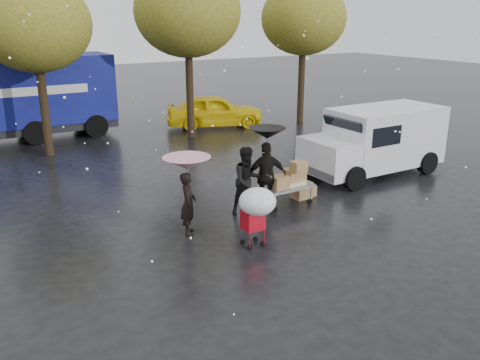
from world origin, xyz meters
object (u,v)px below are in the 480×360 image
vendor_cart (289,180)px  white_van (376,140)px  person_pink (188,203)px  person_black (267,176)px  blue_truck (19,99)px  yellow_taxi (215,111)px  shopping_cart (257,205)px

vendor_cart → white_van: bearing=12.5°
person_pink → vendor_cart: 3.28m
person_black → blue_truck: 12.94m
person_pink → yellow_taxi: (6.44, 10.67, -0.00)m
shopping_cart → white_van: size_ratio=0.30×
vendor_cart → yellow_taxi: size_ratio=0.33×
person_pink → blue_truck: blue_truck is taller
white_van → blue_truck: bearing=130.0°
shopping_cart → yellow_taxi: (5.47, 12.21, -0.29)m
person_pink → vendor_cart: person_pink is taller
white_van → vendor_cart: bearing=-167.5°
vendor_cart → person_pink: bearing=-173.7°
person_pink → shopping_cart: bearing=-119.6°
vendor_cart → yellow_taxi: yellow_taxi is taller
person_pink → white_van: (7.54, 1.31, 0.38)m
person_pink → person_black: size_ratio=0.82×
person_pink → blue_truck: size_ratio=0.19×
person_black → blue_truck: size_ratio=0.23×
person_black → yellow_taxi: person_black is taller
shopping_cart → yellow_taxi: 13.39m
shopping_cart → blue_truck: 14.37m
person_pink → shopping_cart: 1.85m
vendor_cart → white_van: white_van is taller
vendor_cart → white_van: size_ratio=0.31×
vendor_cart → shopping_cart: bearing=-140.3°
blue_truck → yellow_taxi: size_ratio=1.82×
blue_truck → yellow_taxi: bearing=-12.6°
person_black → vendor_cart: person_black is taller
person_pink → shopping_cart: person_pink is taller
shopping_cart → white_van: 7.16m
person_black → shopping_cart: 2.49m
blue_truck → yellow_taxi: blue_truck is taller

